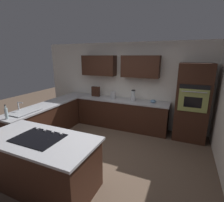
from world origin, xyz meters
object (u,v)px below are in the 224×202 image
at_px(sink_unit, 25,111).
at_px(kettle, 113,95).
at_px(wall_oven, 192,103).
at_px(spice_rack, 96,91).
at_px(blender, 133,96).
at_px(dish_soap_bottle, 6,113).
at_px(mixing_bowl, 153,101).
at_px(cooktop, 39,138).

bearing_deg(sink_unit, kettle, -124.69).
distance_m(wall_oven, spice_rack, 2.90).
height_order(blender, dish_soap_bottle, blender).
bearing_deg(dish_soap_bottle, blender, -128.45).
bearing_deg(mixing_bowl, kettle, 0.00).
height_order(kettle, dish_soap_bottle, dish_soap_bottle).
distance_m(blender, spice_rack, 1.30).
height_order(cooktop, dish_soap_bottle, dish_soap_bottle).
bearing_deg(spice_rack, kettle, 175.72).
bearing_deg(blender, dish_soap_bottle, 51.55).
relative_size(kettle, dish_soap_bottle, 0.68).
xyz_separation_m(mixing_bowl, kettle, (1.25, 0.00, 0.06)).
relative_size(sink_unit, dish_soap_bottle, 2.21).
height_order(mixing_bowl, spice_rack, spice_rack).
xyz_separation_m(sink_unit, blender, (-2.08, -2.06, 0.12)).
height_order(blender, mixing_bowl, blender).
xyz_separation_m(wall_oven, mixing_bowl, (1.00, -0.04, -0.07)).
height_order(wall_oven, kettle, wall_oven).
relative_size(mixing_bowl, kettle, 0.75).
bearing_deg(mixing_bowl, dish_soap_bottle, 44.16).
height_order(blender, spice_rack, blender).
relative_size(cooktop, dish_soap_bottle, 2.40).
bearing_deg(wall_oven, mixing_bowl, -2.03).
bearing_deg(dish_soap_bottle, kettle, -118.30).
bearing_deg(wall_oven, spice_rack, -1.66).
distance_m(sink_unit, blender, 2.93).
height_order(cooktop, blender, blender).
bearing_deg(spice_rack, dish_soap_bottle, 74.48).
distance_m(blender, dish_soap_bottle, 3.25).
xyz_separation_m(wall_oven, dish_soap_bottle, (3.62, 2.51, 0.01)).
xyz_separation_m(wall_oven, spice_rack, (2.90, -0.08, 0.04)).
height_order(wall_oven, spice_rack, wall_oven).
height_order(sink_unit, dish_soap_bottle, dish_soap_bottle).
distance_m(sink_unit, dish_soap_bottle, 0.50).
bearing_deg(mixing_bowl, blender, 0.00).
xyz_separation_m(cooktop, blender, (-0.72, -2.92, 0.13)).
bearing_deg(blender, spice_rack, -2.15).
xyz_separation_m(kettle, dish_soap_bottle, (1.37, 2.54, 0.02)).
distance_m(spice_rack, kettle, 0.65).
xyz_separation_m(sink_unit, dish_soap_bottle, (-0.06, 0.48, 0.11)).
relative_size(blender, dish_soap_bottle, 1.02).
xyz_separation_m(wall_oven, blender, (1.60, -0.04, 0.02)).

